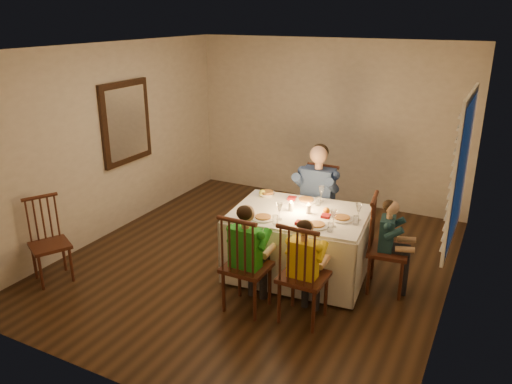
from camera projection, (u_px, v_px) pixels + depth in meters
The scene contains 26 objects.
ground at pixel (257, 261), 6.31m from camera, with size 5.00×5.00×0.00m, color black.
wall_left at pixel (111, 141), 6.83m from camera, with size 0.02×5.00×2.60m, color beige.
wall_right at pixel (460, 192), 4.90m from camera, with size 0.02×5.00×2.60m, color beige.
wall_back at pixel (328, 122), 7.95m from camera, with size 4.50×0.02×2.60m, color beige.
ceiling at pixel (257, 48), 5.42m from camera, with size 5.00×5.00×0.00m, color white.
dining_table at pixel (299, 231), 5.79m from camera, with size 1.65×1.27×0.78m.
chair_adult at pixel (315, 246), 6.70m from camera, with size 0.45×0.43×1.10m, color #3B1910, non-canonical shape.
chair_near_left at pixel (247, 307), 5.31m from camera, with size 0.45×0.43×1.10m, color #3B1910, non-canonical shape.
chair_near_right at pixel (302, 318), 5.12m from camera, with size 0.45×0.43×1.10m, color #3B1910, non-canonical shape.
chair_end at pixel (384, 289), 5.67m from camera, with size 0.45×0.43×1.10m, color #3B1910, non-canonical shape.
chair_extra at pixel (55, 279), 5.87m from camera, with size 0.41×0.39×1.00m, color #3B1910, non-canonical shape.
adult at pixel (315, 246), 6.70m from camera, with size 0.54×0.50×1.40m, color navy, non-canonical shape.
child_green at pixel (247, 307), 5.31m from camera, with size 0.42×0.38×1.18m, color green, non-canonical shape.
child_yellow at pixel (302, 318), 5.12m from camera, with size 0.38×0.35×1.11m, color yellow, non-canonical shape.
child_teal at pixel (384, 289), 5.67m from camera, with size 0.36×0.33×1.08m, color #193840, non-canonical shape.
setting_adult at pixel (306, 201), 6.03m from camera, with size 0.26×0.26×0.02m, color white.
setting_green at pixel (263, 218), 5.51m from camera, with size 0.26×0.26×0.02m, color white.
setting_yellow at pixel (316, 226), 5.33m from camera, with size 0.26×0.26×0.02m, color white.
setting_teal at pixel (342, 219), 5.50m from camera, with size 0.26×0.26×0.02m, color white.
candle_left at pixel (291, 207), 5.72m from camera, with size 0.06×0.06×0.10m, color silver.
candle_right at pixel (308, 209), 5.65m from camera, with size 0.06×0.06×0.10m, color silver.
squash at pixel (262, 193), 6.17m from camera, with size 0.09×0.09×0.09m, color yellow.
orange_fruit at pixel (326, 211), 5.64m from camera, with size 0.08×0.08×0.08m, color orange.
serving_bowl at pixel (267, 194), 6.18m from camera, with size 0.20×0.20×0.05m, color white.
wall_mirror at pixel (126, 123), 7.00m from camera, with size 0.06×0.95×1.15m.
window_blinds at pixel (460, 169), 4.93m from camera, with size 0.07×1.34×1.54m.
Camera 1 is at (2.56, -5.01, 2.98)m, focal length 35.00 mm.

